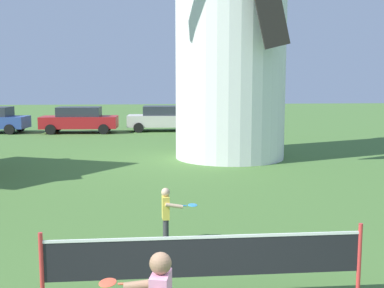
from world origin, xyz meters
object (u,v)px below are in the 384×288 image
tennis_net (205,257)px  parked_car_red (79,119)px  player_far (167,212)px  parked_car_cream (164,118)px

tennis_net → parked_car_red: bearing=102.0°
parked_car_red → player_far: bearing=-77.7°
tennis_net → parked_car_red: parked_car_red is taller
parked_car_red → parked_car_cream: size_ratio=1.01×
player_far → parked_car_cream: bearing=88.2°
tennis_net → player_far: 2.59m
tennis_net → parked_car_cream: size_ratio=1.00×
tennis_net → parked_car_red: size_ratio=0.99×
player_far → parked_car_red: bearing=102.3°
parked_car_red → parked_car_cream: 5.10m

